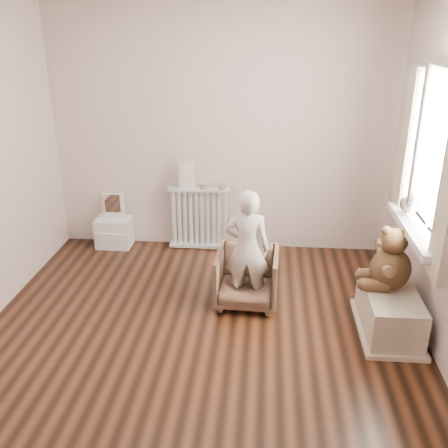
# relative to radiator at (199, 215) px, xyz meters

# --- Properties ---
(floor) EXTENTS (3.60, 3.60, 0.01)m
(floor) POSITION_rel_radiator_xyz_m (0.23, -1.68, -0.39)
(floor) COLOR black
(floor) RESTS_ON ground
(back_wall) EXTENTS (3.60, 0.02, 2.60)m
(back_wall) POSITION_rel_radiator_xyz_m (0.23, 0.12, 0.91)
(back_wall) COLOR beige
(back_wall) RESTS_ON ground
(front_wall) EXTENTS (3.60, 0.02, 2.60)m
(front_wall) POSITION_rel_radiator_xyz_m (0.23, -3.48, 0.91)
(front_wall) COLOR beige
(front_wall) RESTS_ON ground
(window) EXTENTS (0.03, 0.90, 1.10)m
(window) POSITION_rel_radiator_xyz_m (1.99, -1.38, 1.06)
(window) COLOR white
(window) RESTS_ON right_wall
(window_sill) EXTENTS (0.22, 1.10, 0.06)m
(window_sill) POSITION_rel_radiator_xyz_m (1.90, -1.38, 0.48)
(window_sill) COLOR silver
(window_sill) RESTS_ON right_wall
(curtain_right) EXTENTS (0.06, 0.26, 1.30)m
(curtain_right) POSITION_rel_radiator_xyz_m (1.88, -0.81, 1.00)
(curtain_right) COLOR #BFAE90
(curtain_right) RESTS_ON right_wall
(radiator) EXTENTS (0.66, 0.13, 0.70)m
(radiator) POSITION_rel_radiator_xyz_m (0.00, 0.00, 0.00)
(radiator) COLOR silver
(radiator) RESTS_ON floor
(paper_doll) EXTENTS (0.18, 0.02, 0.30)m
(paper_doll) POSITION_rel_radiator_xyz_m (-0.12, 0.00, 0.46)
(paper_doll) COLOR beige
(paper_doll) RESTS_ON radiator
(tin_a) EXTENTS (0.09, 0.09, 0.05)m
(tin_a) POSITION_rel_radiator_xyz_m (0.06, 0.00, 0.34)
(tin_a) COLOR #A59E8C
(tin_a) RESTS_ON radiator
(tin_b) EXTENTS (0.08, 0.08, 0.05)m
(tin_b) POSITION_rel_radiator_xyz_m (0.25, 0.00, 0.33)
(tin_b) COLOR #A59E8C
(tin_b) RESTS_ON radiator
(toy_vanity) EXTENTS (0.38, 0.27, 0.60)m
(toy_vanity) POSITION_rel_radiator_xyz_m (-0.96, -0.03, -0.11)
(toy_vanity) COLOR silver
(toy_vanity) RESTS_ON floor
(armchair) EXTENTS (0.56, 0.58, 0.51)m
(armchair) POSITION_rel_radiator_xyz_m (0.58, -1.12, -0.14)
(armchair) COLOR brown
(armchair) RESTS_ON floor
(child) EXTENTS (0.40, 0.27, 1.07)m
(child) POSITION_rel_radiator_xyz_m (0.58, -1.17, 0.16)
(child) COLOR beige
(child) RESTS_ON armchair
(toy_bench) EXTENTS (0.41, 0.77, 0.36)m
(toy_bench) POSITION_rel_radiator_xyz_m (1.75, -1.47, -0.19)
(toy_bench) COLOR #BCAB8F
(toy_bench) RESTS_ON floor
(teddy_bear) EXTENTS (0.44, 0.36, 0.52)m
(teddy_bear) POSITION_rel_radiator_xyz_m (1.74, -1.40, 0.28)
(teddy_bear) COLOR #3B2614
(teddy_bear) RESTS_ON toy_bench
(plush_cat) EXTENTS (0.16, 0.26, 0.21)m
(plush_cat) POSITION_rel_radiator_xyz_m (1.89, -1.12, 0.61)
(plush_cat) COLOR #6A6158
(plush_cat) RESTS_ON window_sill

